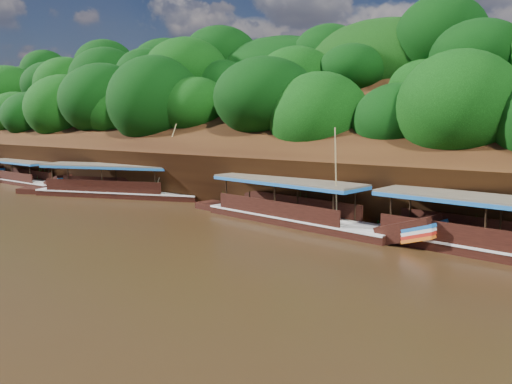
% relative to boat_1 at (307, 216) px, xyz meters
% --- Properties ---
extents(ground, '(160.00, 160.00, 0.00)m').
position_rel_boat_1_xyz_m(ground, '(-3.24, -7.36, -0.60)').
color(ground, black).
rests_on(ground, ground).
extents(riverbank, '(120.00, 30.06, 19.40)m').
position_rel_boat_1_xyz_m(riverbank, '(-3.26, 15.37, 1.29)').
color(riverbank, black).
rests_on(riverbank, ground).
extents(boat_1, '(15.41, 4.31, 6.29)m').
position_rel_boat_1_xyz_m(boat_1, '(0.00, 0.00, 0.00)').
color(boat_1, black).
rests_on(boat_1, ground).
extents(boat_2, '(16.30, 7.90, 6.37)m').
position_rel_boat_1_xyz_m(boat_2, '(-17.14, 1.16, -0.01)').
color(boat_2, black).
rests_on(boat_2, ground).
extents(boat_3, '(12.69, 2.65, 2.68)m').
position_rel_boat_1_xyz_m(boat_3, '(-30.98, 0.62, -0.09)').
color(boat_3, black).
rests_on(boat_3, ground).
extents(reeds, '(48.78, 2.44, 1.93)m').
position_rel_boat_1_xyz_m(reeds, '(-6.25, 2.10, 0.26)').
color(reeds, '#1F5C17').
rests_on(reeds, ground).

